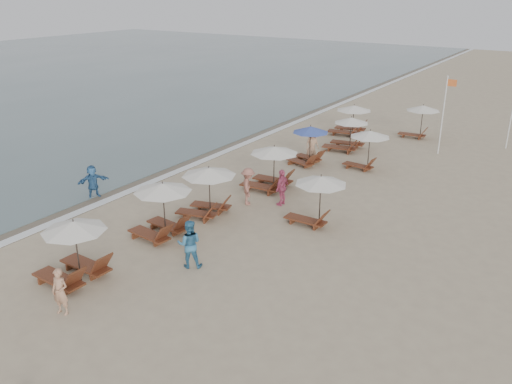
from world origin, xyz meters
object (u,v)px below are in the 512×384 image
Objects in this scene: lounger_station_1 at (160,210)px; inland_station_2 at (419,117)px; lounger_station_0 at (72,253)px; waterline_walker at (93,181)px; lounger_station_5 at (346,135)px; beachgoer_near at (60,292)px; flag_pole_near at (444,112)px; beachgoer_mid_a at (189,244)px; beachgoer_far_a at (282,187)px; lounger_station_3 at (270,168)px; lounger_station_6 at (350,120)px; beachgoer_mid_b at (248,186)px; inland_station_0 at (315,194)px; beachgoer_far_b at (312,144)px; lounger_station_2 at (206,189)px; lounger_station_4 at (307,145)px; inland_station_1 at (366,144)px.

inland_station_2 is (4.14, 20.88, 0.25)m from lounger_station_1.
waterline_walker is (-5.64, 5.73, -0.26)m from lounger_station_0.
lounger_station_5 is 1.65× the size of waterline_walker.
beachgoer_near is (1.17, -5.83, -0.41)m from lounger_station_1.
beachgoer_mid_a is at bearing -101.17° from flag_pole_near.
beachgoer_far_a is (-1.70, -15.24, -0.57)m from inland_station_2.
lounger_station_5 is 21.43m from beachgoer_near.
lounger_station_5 is at bearing 87.30° from lounger_station_3.
beachgoer_mid_a is 0.39× the size of flag_pole_near.
lounger_station_6 is 14.38m from beachgoer_mid_b.
beachgoer_mid_a is at bearing 160.04° from beachgoer_mid_b.
lounger_station_5 is (1.37, 19.86, -0.10)m from lounger_station_0.
inland_station_0 is 16.42m from inland_station_2.
beachgoer_far_b is at bearing -116.46° from inland_station_2.
waterline_walker is at bearing -52.15° from beachgoer_mid_a.
flag_pole_near is (6.55, 22.19, 1.57)m from lounger_station_0.
inland_station_2 is 22.23m from beachgoer_mid_a.
lounger_station_1 is 1.56× the size of beachgoer_far_b.
beachgoer_far_a is (2.56, -13.53, -0.15)m from lounger_station_6.
lounger_station_1 is 0.94× the size of lounger_station_6.
waterline_walker is (-8.40, 2.76, -0.11)m from beachgoer_mid_a.
beachgoer_mid_b is (-1.55, 6.14, -0.02)m from beachgoer_mid_a.
lounger_station_6 reaches higher than beachgoer_far_a.
beachgoer_far_b is (-4.54, 8.50, -0.57)m from inland_station_0.
beachgoer_far_a is (1.61, -1.49, -0.24)m from lounger_station_3.
lounger_station_2 reaches higher than beachgoer_near.
beachgoer_mid_b is at bearing -60.89° from beachgoer_far_a.
beachgoer_mid_a is at bearing -82.39° from lounger_station_6.
lounger_station_5 is at bearing -34.99° from beachgoer_mid_b.
lounger_station_2 reaches higher than beachgoer_mid_a.
lounger_station_6 is (-0.95, 12.04, -0.10)m from lounger_station_3.
inland_station_0 is (4.87, -14.71, 0.40)m from lounger_station_6.
beachgoer_near is (0.65, -17.55, -0.38)m from lounger_station_4.
lounger_station_6 reaches higher than beachgoer_mid_a.
lounger_station_3 is at bearing 145.73° from inland_station_0.
beachgoer_near is 4.76m from beachgoer_mid_a.
inland_station_0 is at bearing -87.89° from inland_station_2.
lounger_station_5 is 1.04× the size of inland_station_0.
inland_station_1 is 1.36× the size of beachgoer_mid_a.
lounger_station_0 is 17.39m from inland_station_1.
beachgoer_far_a is at bearing 66.62° from lounger_station_1.
lounger_station_2 is at bearing -94.44° from lounger_station_5.
beachgoer_near is (-0.06, -21.43, -0.18)m from lounger_station_5.
inland_station_0 is 1.52× the size of beachgoer_far_b.
lounger_station_1 is at bearing -92.50° from lounger_station_4.
inland_station_2 is 8.86m from beachgoer_far_b.
flag_pole_near is (5.58, 10.79, 1.52)m from lounger_station_3.
inland_station_0 is at bearing 58.17° from beachgoer_near.
beachgoer_mid_b is 14.24m from flag_pole_near.
beachgoer_near is 18.82m from beachgoer_far_b.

